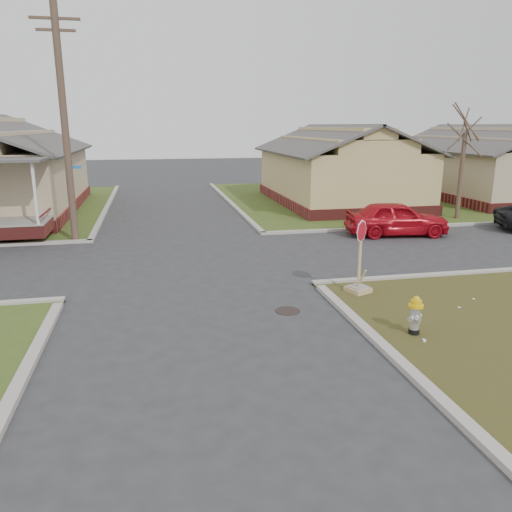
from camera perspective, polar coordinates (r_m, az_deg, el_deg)
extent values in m
plane|color=#2D2D30|center=(12.96, -6.44, -6.21)|extent=(120.00, 120.00, 0.00)
cube|color=#354E1B|center=(38.16, 25.60, 6.41)|extent=(37.00, 19.00, 0.05)
cylinder|color=black|center=(12.87, 3.63, -6.27)|extent=(0.64, 0.64, 0.01)
cube|color=maroon|center=(30.93, 9.27, 6.54)|extent=(7.20, 11.20, 0.60)
cube|color=tan|center=(30.75, 9.40, 9.49)|extent=(7.00, 11.00, 2.60)
cube|color=maroon|center=(35.75, 24.52, 6.50)|extent=(7.20, 11.20, 0.60)
cube|color=#C1AD8B|center=(35.59, 24.79, 9.04)|extent=(7.00, 11.00, 2.60)
cylinder|color=#473329|center=(21.20, -20.99, 13.50)|extent=(0.28, 0.28, 9.00)
cube|color=#473329|center=(21.54, -22.02, 23.89)|extent=(1.80, 0.10, 0.10)
cube|color=#473329|center=(21.47, -21.91, 22.84)|extent=(1.40, 0.10, 0.10)
cylinder|color=#473329|center=(26.99, 22.37, 8.42)|extent=(0.22, 0.22, 4.20)
cylinder|color=black|center=(11.93, 17.59, -8.19)|extent=(0.24, 0.24, 0.11)
cylinder|color=#BABABF|center=(11.82, 17.70, -6.80)|extent=(0.21, 0.21, 0.51)
sphere|color=#BABABF|center=(11.73, 17.80, -5.64)|extent=(0.21, 0.21, 0.21)
cylinder|color=#E3B50B|center=(11.71, 17.82, -5.44)|extent=(0.33, 0.33, 0.07)
cylinder|color=#E3B50B|center=(11.69, 17.85, -5.08)|extent=(0.24, 0.24, 0.11)
sphere|color=#E3B50B|center=(11.66, 17.87, -4.77)|extent=(0.17, 0.17, 0.17)
cube|color=tan|center=(14.38, 11.58, -3.78)|extent=(0.57, 0.57, 0.14)
cube|color=gray|center=(14.35, 11.60, -3.44)|extent=(0.46, 0.46, 0.04)
cube|color=tan|center=(14.10, 11.79, 0.06)|extent=(0.08, 0.04, 1.94)
cylinder|color=#B70C1F|center=(13.91, 12.00, 2.79)|extent=(0.52, 0.23, 0.56)
cylinder|color=white|center=(13.92, 11.98, 2.80)|extent=(0.59, 0.26, 0.63)
imported|color=red|center=(22.27, 15.77, 4.16)|extent=(4.50, 2.30, 1.47)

